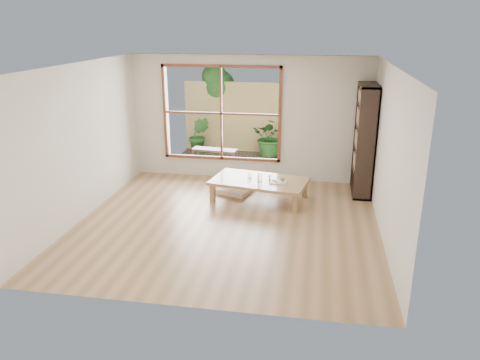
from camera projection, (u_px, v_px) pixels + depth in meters
The scene contains 15 objects.
ground at pixel (228, 223), 7.90m from camera, with size 5.00×5.00×0.00m, color tan.
low_table at pixel (259, 182), 8.86m from camera, with size 1.92×1.29×0.39m.
floor_cushion at pixel (236, 190), 9.34m from camera, with size 0.60×0.60×0.09m, color white.
bookshelf at pixel (364, 140), 8.97m from camera, with size 0.34×0.96×2.13m, color #2D2019.
glass_tall at pixel (260, 178), 8.72m from camera, with size 0.08×0.08×0.15m, color silver.
glass_mid at pixel (271, 177), 8.82m from camera, with size 0.07×0.07×0.10m, color silver.
glass_short at pixel (260, 175), 9.02m from camera, with size 0.06×0.06×0.08m, color silver.
glass_small at pixel (250, 176), 8.93m from camera, with size 0.07×0.07×0.09m, color silver.
food_tray at pixel (279, 181), 8.68m from camera, with size 0.31×0.22×0.10m.
deck at pixel (232, 162), 11.32m from camera, with size 2.80×2.00×0.05m, color #322B24.
garden_bench at pixel (215, 151), 11.11m from camera, with size 1.09×0.42×0.34m.
bamboo_fence at pixel (239, 117), 11.97m from camera, with size 2.80×0.06×1.80m, color tan.
shrub_right at pixel (271, 137), 11.61m from camera, with size 0.88×0.77×0.98m, color #2C5E22.
shrub_left at pixel (199, 135), 11.83m from camera, with size 0.52×0.42×0.94m, color #2C5E22.
garden_tree at pixel (215, 87), 12.12m from camera, with size 1.04×0.85×2.22m.
Camera 1 is at (1.43, -7.11, 3.22)m, focal length 35.00 mm.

